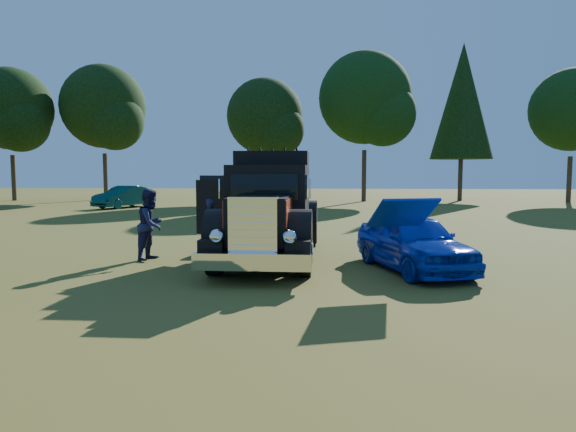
% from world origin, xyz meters
% --- Properties ---
extents(ground, '(120.00, 120.00, 0.00)m').
position_xyz_m(ground, '(0.00, 0.00, 0.00)').
color(ground, '#415418').
rests_on(ground, ground).
extents(treeline, '(72.10, 24.04, 13.84)m').
position_xyz_m(treeline, '(-2.00, 27.20, 7.65)').
color(treeline, '#2D2116').
rests_on(treeline, ground).
extents(diamond_t_truck, '(3.32, 7.16, 3.00)m').
position_xyz_m(diamond_t_truck, '(-0.56, 1.93, 1.28)').
color(diamond_t_truck, black).
rests_on(diamond_t_truck, ground).
extents(hotrod_coupe, '(2.84, 4.49, 1.89)m').
position_xyz_m(hotrod_coupe, '(3.14, 0.79, 0.71)').
color(hotrod_coupe, '#072C99').
rests_on(hotrod_coupe, ground).
extents(spectator_near, '(0.52, 0.69, 1.70)m').
position_xyz_m(spectator_near, '(-2.13, 2.05, 0.85)').
color(spectator_near, '#1B2341').
rests_on(spectator_near, ground).
extents(spectator_far, '(0.92, 1.08, 1.95)m').
position_xyz_m(spectator_far, '(-3.81, 1.82, 0.98)').
color(spectator_far, '#1A213D').
rests_on(spectator_far, ground).
extents(distant_teal_car, '(3.16, 4.70, 1.46)m').
position_xyz_m(distant_teal_car, '(-12.53, 21.49, 0.73)').
color(distant_teal_car, '#0A303D').
rests_on(distant_teal_car, ground).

